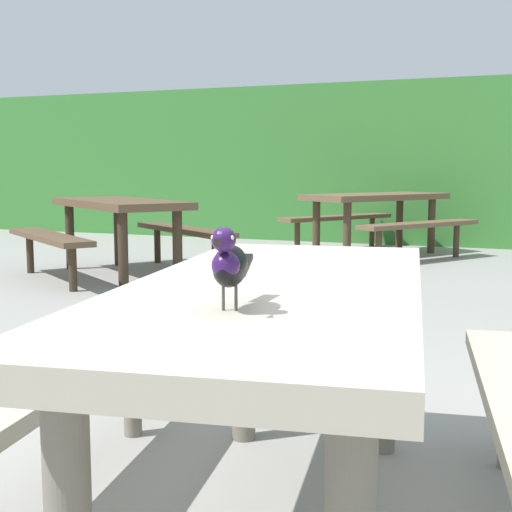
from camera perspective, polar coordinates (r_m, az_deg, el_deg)
The scene contains 5 objects.
hedge_wall at distance 10.34m, azimuth 17.63°, elevation 7.14°, with size 28.00×1.35×2.22m, color #387A33.
picnic_table_foreground at distance 1.95m, azimuth 1.70°, elevation -7.37°, with size 1.92×1.95×0.74m.
bird_grackle at distance 1.50m, azimuth -2.18°, elevation -0.60°, with size 0.10×0.29×0.18m.
picnic_table_mid_left at distance 7.00m, azimuth -10.95°, elevation 2.98°, with size 2.36×2.36×0.74m.
picnic_table_mid_right at distance 8.62m, azimuth 9.63°, elevation 3.76°, with size 2.34×2.35×0.74m.
Camera 1 is at (0.74, -1.77, 1.04)m, focal length 49.52 mm.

